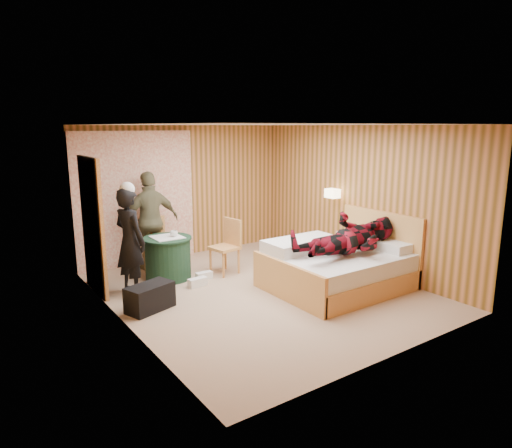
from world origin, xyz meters
TOP-DOWN VIEW (x-y plane):
  - floor at (0.00, 0.00)m, footprint 4.20×5.00m
  - ceiling at (0.00, 0.00)m, footprint 4.20×5.00m
  - wall_back at (0.00, 2.50)m, footprint 4.20×0.02m
  - wall_left at (-2.10, 0.00)m, footprint 0.02×5.00m
  - wall_right at (2.10, 0.00)m, footprint 0.02×5.00m
  - curtain at (-1.00, 2.43)m, footprint 2.20×0.08m
  - doorway at (-2.06, 1.40)m, footprint 0.06×0.90m
  - wall_lamp at (1.92, 0.45)m, footprint 0.26×0.24m
  - bed at (1.12, -0.54)m, footprint 2.06×1.62m
  - nightstand at (1.88, 0.10)m, footprint 0.38×0.52m
  - round_table at (-0.90, 1.35)m, footprint 0.80×0.80m
  - chair_far at (-0.87, 1.99)m, footprint 0.53×0.53m
  - chair_near at (0.08, 1.05)m, footprint 0.49×0.49m
  - duffel_bag at (-1.66, 0.25)m, footprint 0.72×0.52m
  - sneaker_left at (-0.44, 0.96)m, footprint 0.28×0.12m
  - sneaker_right at (-0.69, 0.72)m, footprint 0.31×0.15m
  - woman_standing at (-1.62, 1.03)m, footprint 0.54×0.67m
  - man_at_table at (-0.90, 2.02)m, footprint 1.01×0.42m
  - man_on_bed at (1.15, -0.77)m, footprint 0.86×0.67m
  - book_lower at (1.88, 0.05)m, footprint 0.21×0.26m
  - book_upper at (1.88, 0.05)m, footprint 0.26×0.28m
  - cup_nightstand at (1.88, 0.23)m, footprint 0.13×0.13m
  - cup_table at (-0.80, 1.30)m, footprint 0.16×0.16m

SIDE VIEW (x-z plane):
  - floor at x=0.00m, z-range -0.01..0.01m
  - sneaker_left at x=-0.44m, z-range 0.00..0.12m
  - sneaker_right at x=-0.69m, z-range 0.00..0.13m
  - duffel_bag at x=-1.66m, z-range 0.00..0.36m
  - nightstand at x=1.88m, z-range 0.01..0.51m
  - bed at x=1.12m, z-range -0.24..0.88m
  - round_table at x=-0.90m, z-range 0.00..0.71m
  - book_lower at x=1.88m, z-range 0.50..0.52m
  - book_upper at x=1.88m, z-range 0.53..0.54m
  - chair_far at x=-0.87m, z-range 0.07..1.00m
  - chair_near at x=0.08m, z-range 0.08..1.01m
  - cup_nightstand at x=1.88m, z-range 0.50..0.60m
  - cup_table at x=-0.80m, z-range 0.71..0.81m
  - woman_standing at x=-1.62m, z-range 0.00..1.61m
  - man_at_table at x=-0.90m, z-range 0.00..1.72m
  - man_on_bed at x=1.15m, z-range 0.10..1.87m
  - doorway at x=-2.06m, z-range 0.00..2.05m
  - curtain at x=-1.00m, z-range 0.00..2.40m
  - wall_back at x=0.00m, z-range 0.00..2.50m
  - wall_left at x=-2.10m, z-range 0.00..2.50m
  - wall_right at x=2.10m, z-range 0.00..2.50m
  - wall_lamp at x=1.92m, z-range 1.22..1.38m
  - ceiling at x=0.00m, z-range 2.50..2.50m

